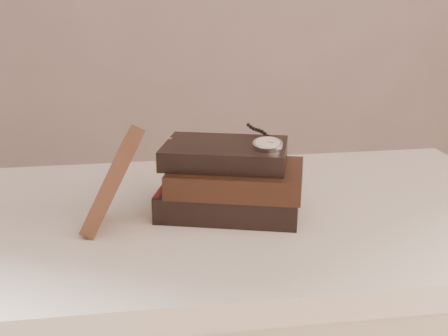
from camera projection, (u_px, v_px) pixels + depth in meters
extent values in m
cube|color=silver|center=(241.00, 220.00, 1.04)|extent=(1.00, 0.60, 0.04)
cube|color=white|center=(240.00, 253.00, 1.06)|extent=(0.88, 0.49, 0.08)
cylinder|color=white|center=(408.00, 316.00, 1.46)|extent=(0.05, 0.05, 0.71)
cube|color=black|center=(230.00, 199.00, 1.02)|extent=(0.26, 0.21, 0.04)
cube|color=beige|center=(232.00, 199.00, 1.02)|extent=(0.25, 0.20, 0.03)
cube|color=gold|center=(168.00, 191.00, 1.06)|extent=(0.01, 0.01, 0.04)
cube|color=maroon|center=(166.00, 196.00, 1.03)|extent=(0.05, 0.14, 0.04)
cube|color=black|center=(236.00, 178.00, 1.00)|extent=(0.24, 0.20, 0.04)
cube|color=beige|center=(238.00, 178.00, 1.00)|extent=(0.23, 0.19, 0.03)
cube|color=gold|center=(177.00, 171.00, 1.03)|extent=(0.01, 0.01, 0.04)
cube|color=black|center=(225.00, 153.00, 1.01)|extent=(0.23, 0.19, 0.03)
cube|color=beige|center=(227.00, 153.00, 1.01)|extent=(0.22, 0.18, 0.03)
cube|color=gold|center=(171.00, 148.00, 1.04)|extent=(0.01, 0.01, 0.03)
cube|color=#3C2117|center=(113.00, 181.00, 0.94)|extent=(0.11, 0.11, 0.15)
cylinder|color=silver|center=(268.00, 145.00, 0.97)|extent=(0.06, 0.06, 0.02)
cylinder|color=white|center=(268.00, 143.00, 0.97)|extent=(0.05, 0.05, 0.01)
torus|color=silver|center=(268.00, 143.00, 0.97)|extent=(0.06, 0.05, 0.01)
cylinder|color=silver|center=(269.00, 141.00, 0.99)|extent=(0.01, 0.01, 0.01)
cube|color=black|center=(268.00, 141.00, 0.97)|extent=(0.00, 0.01, 0.00)
cube|color=black|center=(271.00, 142.00, 0.97)|extent=(0.01, 0.00, 0.00)
sphere|color=black|center=(268.00, 136.00, 1.00)|extent=(0.01, 0.01, 0.01)
sphere|color=black|center=(265.00, 134.00, 1.01)|extent=(0.01, 0.01, 0.01)
sphere|color=black|center=(262.00, 132.00, 1.02)|extent=(0.01, 0.01, 0.01)
sphere|color=black|center=(259.00, 130.00, 1.03)|extent=(0.01, 0.01, 0.01)
sphere|color=black|center=(256.00, 130.00, 1.05)|extent=(0.01, 0.01, 0.01)
sphere|color=black|center=(254.00, 129.00, 1.06)|extent=(0.01, 0.01, 0.01)
sphere|color=black|center=(251.00, 127.00, 1.07)|extent=(0.01, 0.01, 0.01)
sphere|color=black|center=(248.00, 125.00, 1.08)|extent=(0.01, 0.01, 0.01)
torus|color=silver|center=(177.00, 159.00, 1.09)|extent=(0.05, 0.03, 0.05)
torus|color=silver|center=(204.00, 160.00, 1.08)|extent=(0.05, 0.03, 0.05)
cylinder|color=silver|center=(190.00, 158.00, 1.08)|extent=(0.01, 0.01, 0.00)
cylinder|color=silver|center=(172.00, 153.00, 1.14)|extent=(0.03, 0.10, 0.02)
cylinder|color=silver|center=(220.00, 155.00, 1.13)|extent=(0.03, 0.10, 0.02)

